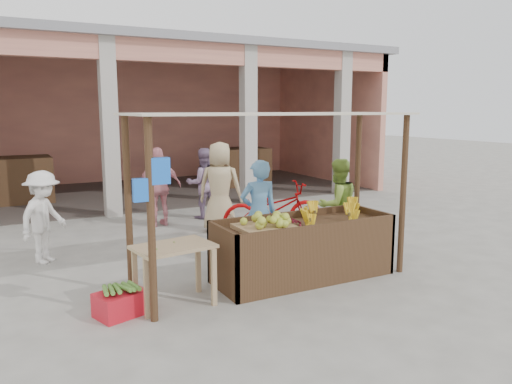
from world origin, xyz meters
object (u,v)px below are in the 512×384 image
side_table (174,256)px  red_crate (121,304)px  fruit_stall (303,251)px  vendor_blue (259,209)px  motorcycle (273,208)px  vendor_green (337,203)px

side_table → red_crate: (-0.68, -0.03, -0.49)m
fruit_stall → red_crate: fruit_stall is taller
red_crate → vendor_blue: bearing=4.5°
vendor_blue → motorcycle: (1.11, 1.48, -0.35)m
red_crate → motorcycle: bearing=17.3°
side_table → vendor_green: 3.45m
fruit_stall → side_table: 1.99m
motorcycle → side_table: bearing=143.2°
vendor_blue → vendor_green: vendor_blue is taller
red_crate → vendor_blue: (2.39, 0.98, 0.74)m
red_crate → fruit_stall: bearing=-15.5°
vendor_blue → motorcycle: vendor_blue is taller
side_table → motorcycle: size_ratio=0.49×
red_crate → vendor_green: size_ratio=0.33×
red_crate → motorcycle: (3.50, 2.45, 0.40)m
side_table → vendor_green: (3.29, 1.02, 0.21)m
red_crate → motorcycle: size_ratio=0.27×
fruit_stall → red_crate: bearing=-177.7°
fruit_stall → vendor_green: bearing=35.6°
side_table → vendor_blue: 1.97m
fruit_stall → vendor_blue: vendor_blue is taller
red_crate → vendor_blue: size_ratio=0.31×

